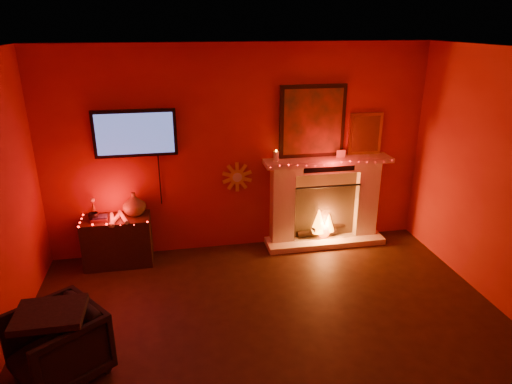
# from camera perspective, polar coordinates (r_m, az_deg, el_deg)

# --- Properties ---
(room) EXTENTS (5.00, 5.00, 5.00)m
(room) POSITION_cam_1_polar(r_m,az_deg,el_deg) (3.64, 4.17, -5.16)
(room) COLOR black
(room) RESTS_ON ground
(floor) EXTENTS (5.00, 5.00, 0.00)m
(floor) POSITION_cam_1_polar(r_m,az_deg,el_deg) (4.40, 3.69, -21.20)
(floor) COLOR black
(floor) RESTS_ON ground
(fireplace) EXTENTS (1.72, 0.40, 2.18)m
(fireplace) POSITION_cam_1_polar(r_m,az_deg,el_deg) (6.31, 8.55, -0.12)
(fireplace) COLOR beige
(fireplace) RESTS_ON floor
(tv) EXTENTS (1.00, 0.07, 1.24)m
(tv) POSITION_cam_1_polar(r_m,az_deg,el_deg) (5.78, -14.86, 7.08)
(tv) COLOR black
(tv) RESTS_ON room
(sunburst_clock) EXTENTS (0.40, 0.03, 0.40)m
(sunburst_clock) POSITION_cam_1_polar(r_m,az_deg,el_deg) (6.02, -2.37, 1.88)
(sunburst_clock) COLOR gold
(sunburst_clock) RESTS_ON room
(console_table) EXTENTS (0.83, 0.50, 0.93)m
(console_table) POSITION_cam_1_polar(r_m,az_deg,el_deg) (6.05, -16.76, -5.37)
(console_table) COLOR black
(console_table) RESTS_ON floor
(armchair) EXTENTS (0.97, 0.97, 0.64)m
(armchair) POSITION_cam_1_polar(r_m,az_deg,el_deg) (4.47, -23.56, -17.12)
(armchair) COLOR black
(armchair) RESTS_ON floor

